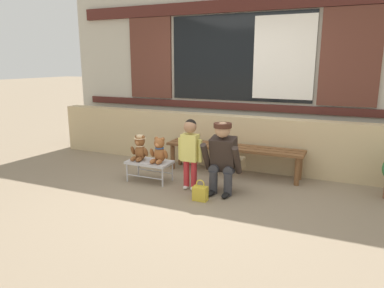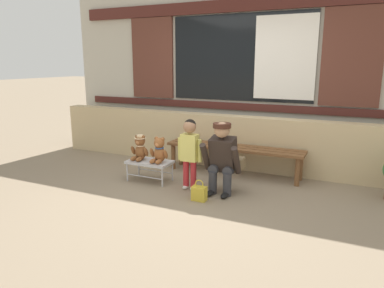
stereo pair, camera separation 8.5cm
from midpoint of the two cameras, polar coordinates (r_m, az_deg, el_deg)
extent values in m
plane|color=#84725B|center=(4.68, -0.09, -8.12)|extent=(60.00, 60.00, 0.00)
cube|color=tan|center=(5.84, 5.62, 0.43)|extent=(6.52, 0.25, 0.85)
cube|color=#B7B2A3|center=(6.20, 7.46, 12.97)|extent=(6.65, 0.20, 3.40)
cube|color=#471E19|center=(6.13, 6.93, 5.98)|extent=(6.12, 0.04, 0.12)
cube|color=black|center=(6.09, 7.16, 13.47)|extent=(2.40, 0.03, 1.40)
cube|color=silver|center=(5.91, 14.02, 13.22)|extent=(0.95, 0.02, 1.29)
cube|color=#562D23|center=(6.77, -6.98, 13.41)|extent=(0.84, 0.05, 1.43)
cube|color=#562D23|center=(5.82, 23.56, 12.55)|extent=(0.84, 0.05, 1.43)
cube|color=#471E19|center=(6.14, 7.34, 21.14)|extent=(6.12, 0.06, 0.20)
cube|color=brown|center=(5.32, 5.74, -0.88)|extent=(2.10, 0.11, 0.04)
cube|color=brown|center=(5.45, 6.21, -0.55)|extent=(2.10, 0.11, 0.04)
cube|color=brown|center=(5.58, 6.66, -0.23)|extent=(2.10, 0.11, 0.04)
cylinder|color=brown|center=(5.74, -3.54, -2.06)|extent=(0.07, 0.07, 0.40)
cylinder|color=brown|center=(5.98, -2.30, -1.43)|extent=(0.07, 0.07, 0.40)
cylinder|color=brown|center=(5.17, 15.98, -4.25)|extent=(0.07, 0.07, 0.40)
cylinder|color=brown|center=(5.44, 16.41, -3.44)|extent=(0.07, 0.07, 0.40)
cube|color=#BCBCC1|center=(5.17, -7.26, -2.90)|extent=(0.64, 0.36, 0.04)
cylinder|color=#BCBCC1|center=(5.24, -10.79, -4.51)|extent=(0.02, 0.02, 0.26)
cylinder|color=#BCBCC1|center=(5.48, -9.01, -3.67)|extent=(0.02, 0.02, 0.26)
cylinder|color=#BCBCC1|center=(4.95, -5.22, -5.40)|extent=(0.02, 0.02, 0.26)
cylinder|color=#BCBCC1|center=(5.20, -3.61, -4.46)|extent=(0.02, 0.02, 0.26)
cylinder|color=#BCBCC1|center=(5.10, -8.08, -5.23)|extent=(0.58, 0.02, 0.02)
cylinder|color=#BCBCC1|center=(5.34, -6.38, -4.33)|extent=(0.58, 0.02, 0.02)
ellipsoid|color=brown|center=(5.23, -8.69, -1.30)|extent=(0.17, 0.14, 0.22)
sphere|color=brown|center=(5.19, -8.81, 0.46)|extent=(0.15, 0.15, 0.15)
sphere|color=#AE6E42|center=(5.14, -9.13, 0.21)|extent=(0.06, 0.06, 0.06)
sphere|color=brown|center=(5.21, -9.26, 1.16)|extent=(0.06, 0.06, 0.06)
ellipsoid|color=brown|center=(5.26, -9.88, -1.03)|extent=(0.06, 0.11, 0.16)
ellipsoid|color=brown|center=(5.18, -9.78, -2.33)|extent=(0.06, 0.15, 0.06)
sphere|color=brown|center=(5.15, -8.28, 1.07)|extent=(0.06, 0.06, 0.06)
ellipsoid|color=brown|center=(5.15, -7.84, -1.28)|extent=(0.06, 0.11, 0.16)
ellipsoid|color=brown|center=(5.13, -8.91, -2.45)|extent=(0.06, 0.15, 0.06)
torus|color=beige|center=(5.21, -8.75, -0.30)|extent=(0.13, 0.13, 0.02)
cylinder|color=beige|center=(5.18, -8.80, 0.92)|extent=(0.17, 0.17, 0.01)
cylinder|color=beige|center=(5.18, -8.81, 1.16)|extent=(0.10, 0.10, 0.04)
ellipsoid|color=#93562D|center=(5.07, -5.64, -1.67)|extent=(0.17, 0.14, 0.22)
sphere|color=#93562D|center=(5.02, -5.74, 0.14)|extent=(0.15, 0.15, 0.15)
sphere|color=#C87B48|center=(4.98, -6.04, -0.12)|extent=(0.06, 0.06, 0.06)
sphere|color=#93562D|center=(5.04, -6.21, 0.87)|extent=(0.06, 0.06, 0.06)
ellipsoid|color=#93562D|center=(5.09, -6.89, -1.40)|extent=(0.06, 0.11, 0.16)
ellipsoid|color=#93562D|center=(5.02, -6.73, -2.74)|extent=(0.06, 0.15, 0.06)
sphere|color=#93562D|center=(4.99, -5.17, 0.77)|extent=(0.06, 0.06, 0.06)
ellipsoid|color=#93562D|center=(4.99, -4.71, -1.66)|extent=(0.06, 0.11, 0.16)
ellipsoid|color=#93562D|center=(4.97, -5.80, -2.86)|extent=(0.06, 0.15, 0.06)
torus|color=#335699|center=(5.04, -5.69, -0.64)|extent=(0.13, 0.13, 0.02)
cylinder|color=#B7282D|center=(4.84, -1.40, -4.65)|extent=(0.08, 0.08, 0.36)
ellipsoid|color=silver|center=(4.89, -1.49, -6.89)|extent=(0.07, 0.12, 0.05)
cylinder|color=#B7282D|center=(4.80, -0.21, -4.81)|extent=(0.08, 0.08, 0.36)
ellipsoid|color=silver|center=(4.85, -0.30, -7.08)|extent=(0.07, 0.12, 0.05)
cube|color=#DBD166|center=(4.72, -0.82, -0.57)|extent=(0.22, 0.15, 0.36)
cylinder|color=#DBD166|center=(4.79, -2.39, -0.75)|extent=(0.06, 0.06, 0.30)
cylinder|color=#DBD166|center=(4.67, 0.80, -1.09)|extent=(0.06, 0.06, 0.30)
sphere|color=#9E7051|center=(4.67, -0.83, 2.78)|extent=(0.17, 0.17, 0.17)
sphere|color=black|center=(4.67, -0.77, 3.04)|extent=(0.16, 0.16, 0.16)
cylinder|color=#333338|center=(4.70, 2.90, -6.11)|extent=(0.11, 0.11, 0.30)
cylinder|color=#333338|center=(4.77, 3.54, -3.68)|extent=(0.13, 0.32, 0.13)
ellipsoid|color=black|center=(4.67, 2.53, -7.80)|extent=(0.09, 0.20, 0.06)
cylinder|color=#333338|center=(4.64, 5.22, -6.42)|extent=(0.11, 0.11, 0.30)
cylinder|color=#333338|center=(4.71, 5.82, -3.95)|extent=(0.13, 0.32, 0.13)
ellipsoid|color=black|center=(4.61, 4.87, -8.14)|extent=(0.09, 0.20, 0.06)
cube|color=#2D231E|center=(4.66, 4.59, -1.56)|extent=(0.32, 0.30, 0.47)
cylinder|color=#2D231E|center=(4.65, 1.73, -2.06)|extent=(0.08, 0.28, 0.40)
cylinder|color=#2D231E|center=(4.52, 6.67, -2.61)|extent=(0.08, 0.28, 0.40)
sphere|color=tan|center=(4.52, 4.37, 2.29)|extent=(0.20, 0.20, 0.20)
cylinder|color=#422319|center=(4.51, 4.38, 2.97)|extent=(0.23, 0.23, 0.06)
cube|color=brown|center=(4.72, 7.10, -3.18)|extent=(0.10, 0.22, 0.16)
cube|color=gold|center=(4.48, 0.77, -7.91)|extent=(0.18, 0.11, 0.18)
torus|color=gold|center=(4.43, 0.78, -6.40)|extent=(0.11, 0.01, 0.11)
camera|label=1|loc=(0.04, -90.48, -0.11)|focal=33.40mm
camera|label=2|loc=(0.04, 89.52, 0.11)|focal=33.40mm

